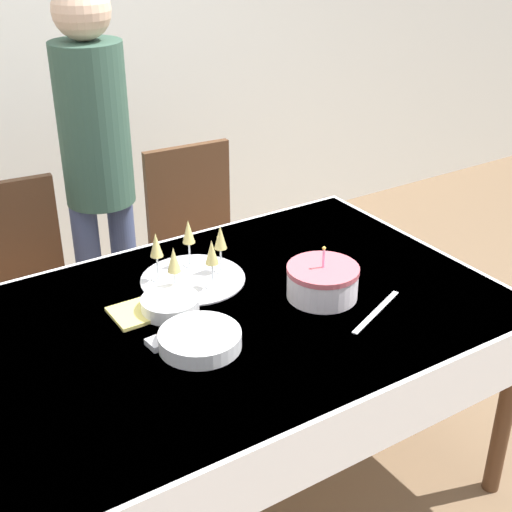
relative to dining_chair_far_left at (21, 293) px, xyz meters
name	(u,v)px	position (x,y,z in m)	size (l,w,h in m)	color
ground_plane	(224,494)	(0.40, -0.89, -0.53)	(12.00, 12.00, 0.00)	brown
wall_back	(15,31)	(0.40, 1.04, 0.82)	(8.00, 0.05, 2.70)	silver
dining_table	(220,341)	(0.40, -0.89, 0.14)	(1.83, 1.15, 0.77)	white
dining_chair_far_left	(21,293)	(0.00, 0.00, 0.00)	(0.46, 0.46, 0.96)	#51331E
dining_chair_far_right	(200,245)	(0.81, 0.00, 0.00)	(0.45, 0.45, 0.96)	#51331E
birthday_cake	(322,282)	(0.74, -0.98, 0.29)	(0.24, 0.24, 0.18)	white
champagne_tray	(192,262)	(0.43, -0.65, 0.31)	(0.36, 0.36, 0.18)	silver
plate_stack_main	(200,340)	(0.26, -1.02, 0.26)	(0.24, 0.24, 0.05)	white
plate_stack_dessert	(170,305)	(0.28, -0.80, 0.26)	(0.18, 0.18, 0.05)	white
cake_knife	(376,312)	(0.82, -1.15, 0.24)	(0.28, 0.13, 0.00)	silver
fork_pile	(174,336)	(0.22, -0.94, 0.25)	(0.17, 0.07, 0.02)	silver
napkin_pile	(136,313)	(0.18, -0.76, 0.24)	(0.15, 0.15, 0.01)	#E0D166
person_standing	(96,154)	(0.39, 0.07, 0.48)	(0.28, 0.28, 1.67)	#3F4C72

